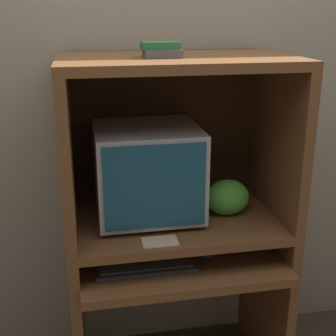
{
  "coord_description": "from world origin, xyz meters",
  "views": [
    {
      "loc": [
        -0.37,
        -1.47,
        1.64
      ],
      "look_at": [
        -0.03,
        0.28,
        1.03
      ],
      "focal_mm": 50.0,
      "sensor_mm": 36.0,
      "label": 1
    }
  ],
  "objects_px": {
    "crt_monitor": "(147,171)",
    "snack_bag": "(227,197)",
    "mouse": "(208,255)",
    "keyboard": "(145,264)",
    "book_stack": "(161,50)"
  },
  "relations": [
    {
      "from": "keyboard",
      "to": "mouse",
      "type": "relative_size",
      "value": 6.02
    },
    {
      "from": "crt_monitor",
      "to": "mouse",
      "type": "xyz_separation_m",
      "value": [
        0.22,
        -0.17,
        -0.32
      ]
    },
    {
      "from": "crt_monitor",
      "to": "keyboard",
      "type": "distance_m",
      "value": 0.37
    },
    {
      "from": "book_stack",
      "to": "snack_bag",
      "type": "bearing_deg",
      "value": 7.3
    },
    {
      "from": "keyboard",
      "to": "snack_bag",
      "type": "xyz_separation_m",
      "value": [
        0.37,
        0.14,
        0.2
      ]
    },
    {
      "from": "crt_monitor",
      "to": "mouse",
      "type": "distance_m",
      "value": 0.42
    },
    {
      "from": "snack_bag",
      "to": "keyboard",
      "type": "bearing_deg",
      "value": -159.95
    },
    {
      "from": "keyboard",
      "to": "mouse",
      "type": "xyz_separation_m",
      "value": [
        0.26,
        0.02,
        0.0
      ]
    },
    {
      "from": "keyboard",
      "to": "book_stack",
      "type": "relative_size",
      "value": 2.78
    },
    {
      "from": "snack_bag",
      "to": "crt_monitor",
      "type": "bearing_deg",
      "value": 171.37
    },
    {
      "from": "crt_monitor",
      "to": "snack_bag",
      "type": "distance_m",
      "value": 0.36
    },
    {
      "from": "crt_monitor",
      "to": "snack_bag",
      "type": "relative_size",
      "value": 2.27
    },
    {
      "from": "keyboard",
      "to": "snack_bag",
      "type": "height_order",
      "value": "snack_bag"
    },
    {
      "from": "snack_bag",
      "to": "book_stack",
      "type": "height_order",
      "value": "book_stack"
    },
    {
      "from": "mouse",
      "to": "snack_bag",
      "type": "relative_size",
      "value": 0.35
    }
  ]
}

